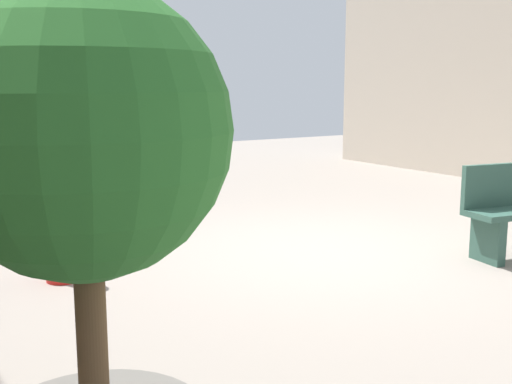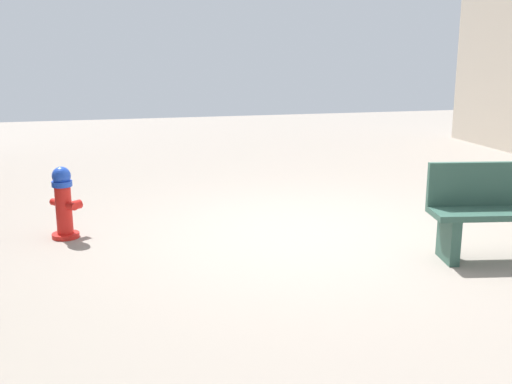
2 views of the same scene
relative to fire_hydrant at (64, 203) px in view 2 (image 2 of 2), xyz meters
name	(u,v)px [view 2 (image 2 of 2)]	position (x,y,z in m)	size (l,w,h in m)	color
ground_plane	(307,234)	(-2.63, 0.52, -0.40)	(23.40, 23.40, 0.00)	gray
fire_hydrant	(64,203)	(0.00, 0.00, 0.00)	(0.36, 0.36, 0.80)	red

